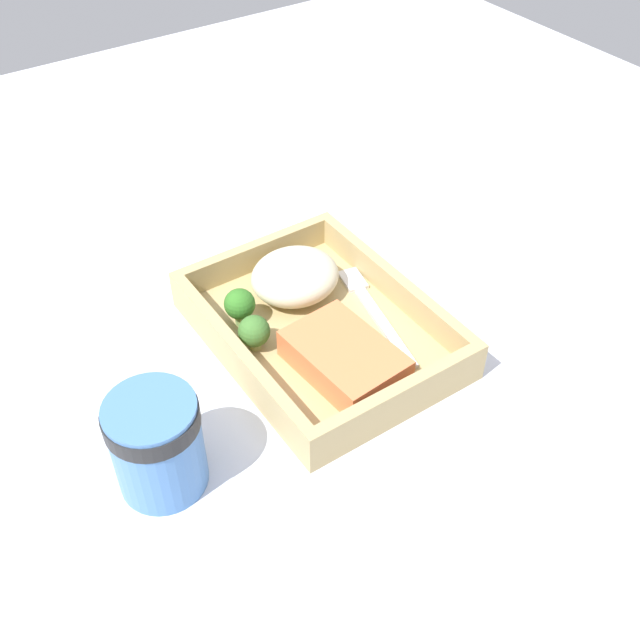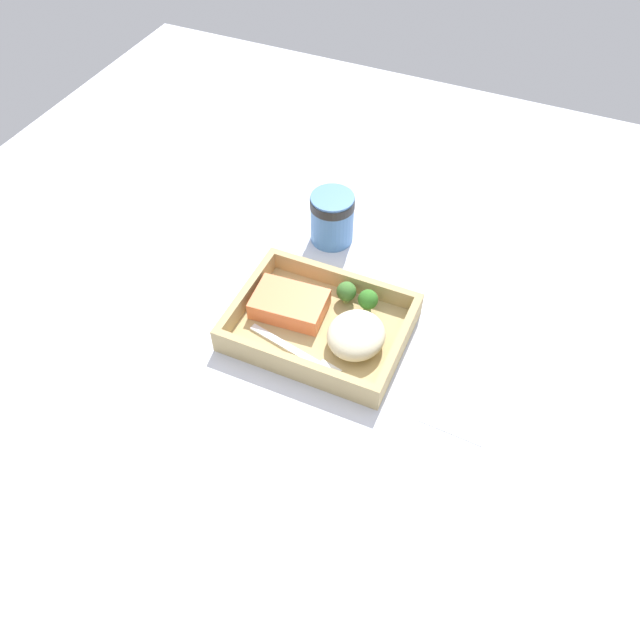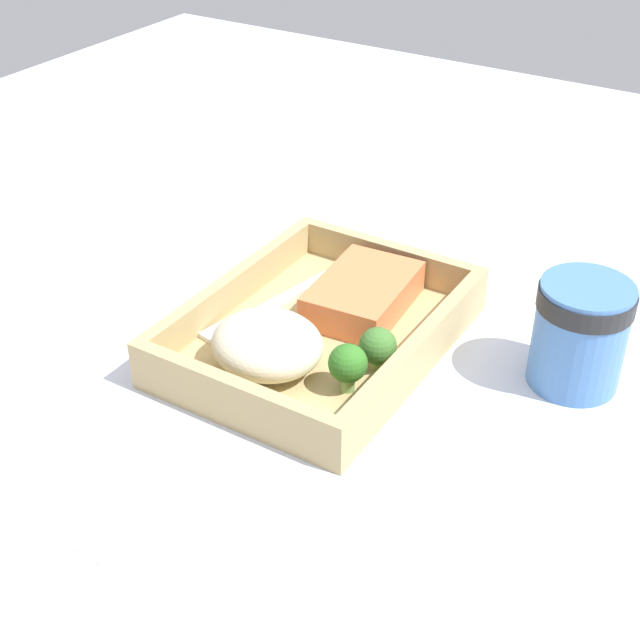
# 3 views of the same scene
# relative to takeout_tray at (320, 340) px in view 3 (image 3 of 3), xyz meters

# --- Properties ---
(ground_plane) EXTENTS (1.60, 1.60, 0.02)m
(ground_plane) POSITION_rel_takeout_tray_xyz_m (0.00, 0.00, -0.02)
(ground_plane) COLOR silver
(takeout_tray) EXTENTS (0.26, 0.20, 0.01)m
(takeout_tray) POSITION_rel_takeout_tray_xyz_m (0.00, 0.00, 0.00)
(takeout_tray) COLOR tan
(takeout_tray) RESTS_ON ground_plane
(tray_rim) EXTENTS (0.26, 0.20, 0.03)m
(tray_rim) POSITION_rel_takeout_tray_xyz_m (0.00, 0.00, 0.02)
(tray_rim) COLOR tan
(tray_rim) RESTS_ON takeout_tray
(salmon_fillet) EXTENTS (0.12, 0.08, 0.03)m
(salmon_fillet) POSITION_rel_takeout_tray_xyz_m (-0.06, 0.01, 0.02)
(salmon_fillet) COLOR #ED7645
(salmon_fillet) RESTS_ON takeout_tray
(mashed_potatoes) EXTENTS (0.08, 0.09, 0.05)m
(mashed_potatoes) POSITION_rel_takeout_tray_xyz_m (0.06, -0.01, 0.03)
(mashed_potatoes) COLOR beige
(mashed_potatoes) RESTS_ON takeout_tray
(broccoli_floret_1) EXTENTS (0.03, 0.03, 0.04)m
(broccoli_floret_1) POSITION_rel_takeout_tray_xyz_m (0.02, 0.07, 0.03)
(broccoli_floret_1) COLOR #8AA35D
(broccoli_floret_1) RESTS_ON takeout_tray
(broccoli_floret_2) EXTENTS (0.03, 0.03, 0.04)m
(broccoli_floret_2) POSITION_rel_takeout_tray_xyz_m (0.05, 0.06, 0.03)
(broccoli_floret_2) COLOR #7EA45A
(broccoli_floret_2) RESTS_ON takeout_tray
(fork) EXTENTS (0.16, 0.05, 0.00)m
(fork) POSITION_rel_takeout_tray_xyz_m (-0.01, -0.06, 0.01)
(fork) COLOR silver
(fork) RESTS_ON takeout_tray
(paper_cup) EXTENTS (0.08, 0.08, 0.09)m
(paper_cup) POSITION_rel_takeout_tray_xyz_m (-0.07, 0.20, 0.05)
(paper_cup) COLOR #4776B4
(paper_cup) RESTS_ON ground_plane
(receipt_slip) EXTENTS (0.10, 0.13, 0.00)m
(receipt_slip) POSITION_rel_takeout_tray_xyz_m (0.24, -0.03, -0.00)
(receipt_slip) COLOR white
(receipt_slip) RESTS_ON ground_plane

